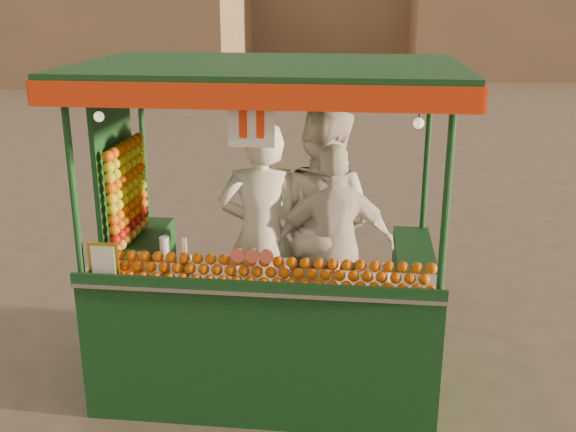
# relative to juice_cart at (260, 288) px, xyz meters

# --- Properties ---
(ground) EXTENTS (90.00, 90.00, 0.00)m
(ground) POSITION_rel_juice_cart_xyz_m (0.09, 0.08, -0.84)
(ground) COLOR brown
(ground) RESTS_ON ground
(building_right) EXTENTS (9.00, 6.00, 5.00)m
(building_right) POSITION_rel_juice_cart_xyz_m (7.09, 24.08, 1.66)
(building_right) COLOR #947054
(building_right) RESTS_ON ground
(juice_cart) EXTENTS (2.84, 1.84, 2.58)m
(juice_cart) POSITION_rel_juice_cart_xyz_m (0.00, 0.00, 0.00)
(juice_cart) COLOR #103B17
(juice_cart) RESTS_ON ground
(vendor_left) EXTENTS (0.76, 0.59, 1.86)m
(vendor_left) POSITION_rel_juice_cart_xyz_m (-0.00, 0.13, 0.39)
(vendor_left) COLOR white
(vendor_left) RESTS_ON ground
(vendor_middle) EXTENTS (1.17, 1.07, 1.94)m
(vendor_middle) POSITION_rel_juice_cart_xyz_m (0.46, 0.40, 0.43)
(vendor_middle) COLOR white
(vendor_middle) RESTS_ON ground
(vendor_right) EXTENTS (1.04, 0.59, 1.68)m
(vendor_right) POSITION_rel_juice_cart_xyz_m (0.57, 0.20, 0.30)
(vendor_right) COLOR white
(vendor_right) RESTS_ON ground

